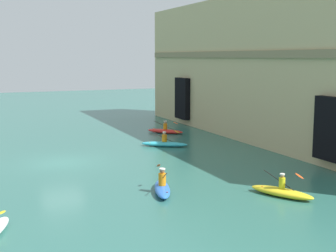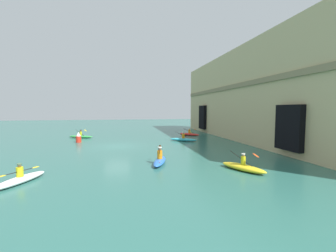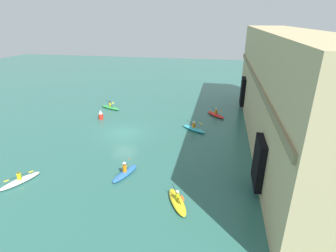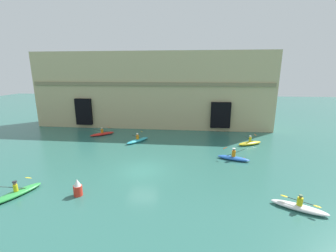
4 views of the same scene
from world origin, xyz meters
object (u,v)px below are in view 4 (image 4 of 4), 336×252
Objects in this scene: kayak_white at (299,207)px; kayak_cyan at (138,140)px; kayak_green at (16,193)px; kayak_blue at (233,158)px; kayak_red at (102,134)px; kayak_yellow at (250,143)px; marker_buoy at (78,188)px.

kayak_white is 1.01× the size of kayak_cyan.
kayak_green is 13.77m from kayak_cyan.
kayak_green is 1.13× the size of kayak_blue.
kayak_red is 0.85× the size of kayak_green.
kayak_yellow is (18.58, -2.02, 0.01)m from kayak_red.
kayak_red is at bearing -79.04° from kayak_cyan.
kayak_white is 1.05× the size of kayak_blue.
marker_buoy reaches higher than kayak_green.
kayak_red is at bearing -156.87° from kayak_green.
kayak_green reaches higher than kayak_white.
kayak_white is 8.19m from kayak_blue.
kayak_red is 0.93× the size of kayak_cyan.
kayak_yellow is 22.74m from kayak_green.
marker_buoy is (-14.44, 0.16, 0.35)m from kayak_white.
kayak_red is at bearing -13.94° from kayak_white.
marker_buoy reaches higher than kayak_red.
marker_buoy is (-14.50, -12.43, 0.34)m from kayak_yellow.
kayak_green is 1.09× the size of kayak_cyan.
kayak_white is at bearing 81.44° from kayak_cyan.
kayak_white is (18.53, -14.60, 0.00)m from kayak_red.
kayak_yellow is at bearing -65.93° from kayak_white.
marker_buoy reaches higher than kayak_yellow.
kayak_blue is (16.01, 8.10, 0.04)m from kayak_green.
kayak_yellow reaches higher than kayak_white.
kayak_blue is at bearing 34.19° from kayak_yellow.
kayak_red is 5.85m from kayak_cyan.
kayak_blue is (10.53, -4.53, 0.02)m from kayak_cyan.
kayak_blue reaches higher than marker_buoy.
kayak_yellow is at bearing 132.32° from kayak_red.
kayak_yellow is at bearing 148.26° from kayak_green.
kayak_blue is at bearing 140.43° from kayak_green.
kayak_green is at bearing 7.98° from kayak_yellow.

